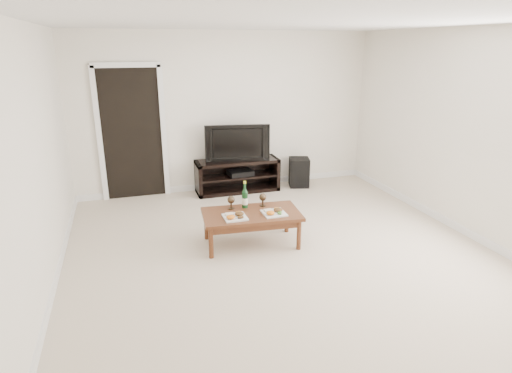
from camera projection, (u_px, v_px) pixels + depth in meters
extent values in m
plane|color=beige|center=(285.00, 258.00, 5.02)|extent=(5.50, 5.50, 0.00)
cube|color=white|center=(227.00, 113.00, 7.12)|extent=(5.00, 0.04, 2.60)
cube|color=white|center=(291.00, 19.00, 4.19)|extent=(5.00, 5.50, 0.04)
cube|color=black|center=(132.00, 135.00, 6.74)|extent=(0.90, 0.02, 2.05)
cube|color=black|center=(237.00, 175.00, 7.22)|extent=(1.39, 0.45, 0.55)
imported|color=black|center=(237.00, 142.00, 7.04)|extent=(1.06, 0.32, 0.61)
cube|color=black|center=(240.00, 173.00, 7.21)|extent=(0.43, 0.34, 0.08)
cube|color=black|center=(299.00, 172.00, 7.49)|extent=(0.41, 0.41, 0.50)
cube|color=#582D18|center=(251.00, 228.00, 5.30)|extent=(1.24, 0.75, 0.42)
cube|color=white|center=(235.00, 215.00, 5.07)|extent=(0.27, 0.27, 0.07)
cube|color=white|center=(274.00, 211.00, 5.19)|extent=(0.27, 0.27, 0.07)
cylinder|color=#0E3516|center=(245.00, 194.00, 5.35)|extent=(0.07, 0.07, 0.35)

